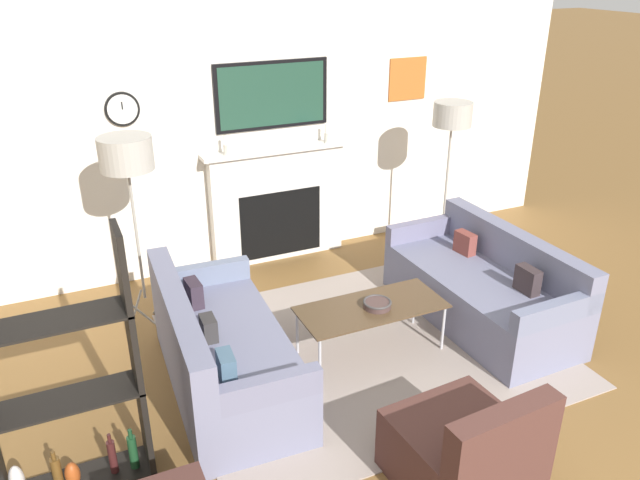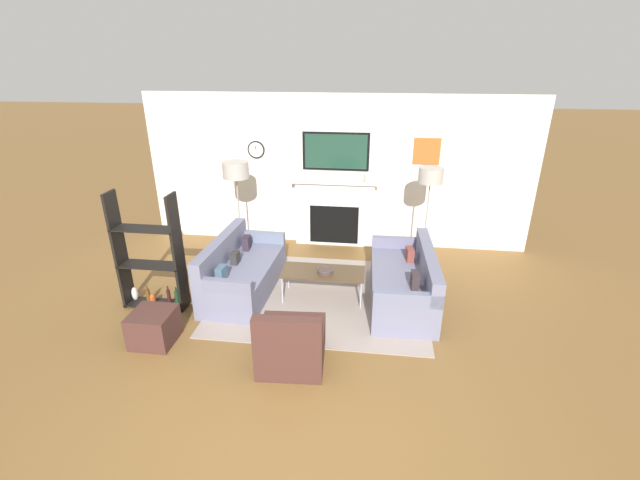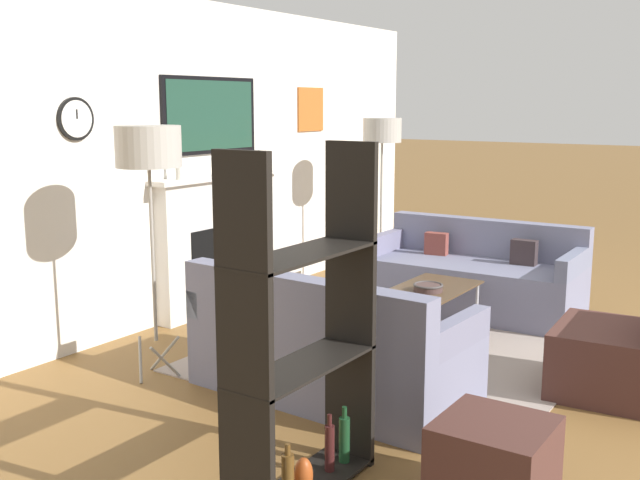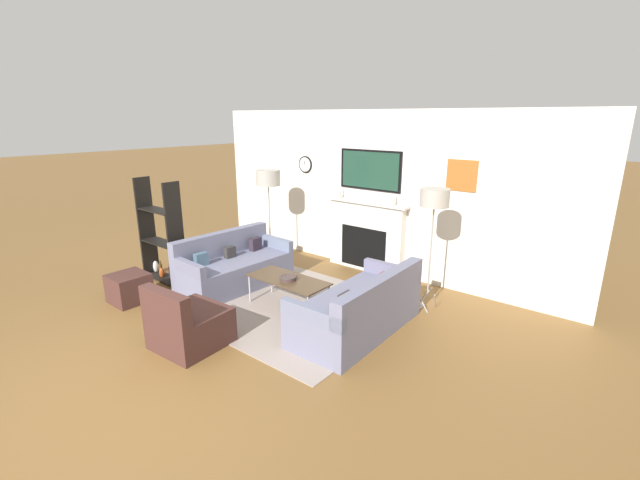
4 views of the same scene
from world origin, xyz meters
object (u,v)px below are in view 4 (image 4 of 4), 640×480
at_px(couch_left, 234,268).
at_px(decorative_bowl, 288,278).
at_px(couch_right, 359,310).
at_px(floor_lamp_left, 268,179).
at_px(ottoman, 129,288).
at_px(floor_lamp_right, 435,200).
at_px(shelf_unit, 161,238).
at_px(coffee_table, 288,281).
at_px(armchair, 188,325).

relative_size(couch_left, decorative_bowl, 7.85).
xyz_separation_m(couch_right, floor_lamp_left, (-2.74, 1.16, 1.25)).
xyz_separation_m(couch_right, ottoman, (-3.08, -1.36, -0.08)).
bearing_deg(decorative_bowl, couch_right, 4.19).
height_order(floor_lamp_right, ottoman, floor_lamp_right).
bearing_deg(floor_lamp_right, couch_left, -157.19).
relative_size(decorative_bowl, ottoman, 0.46).
distance_m(couch_right, decorative_bowl, 1.14).
height_order(decorative_bowl, shelf_unit, shelf_unit).
bearing_deg(coffee_table, floor_lamp_left, 142.66).
distance_m(couch_left, shelf_unit, 1.28).
height_order(couch_right, coffee_table, couch_right).
relative_size(armchair, decorative_bowl, 3.50).
bearing_deg(shelf_unit, floor_lamp_right, 24.17).
bearing_deg(decorative_bowl, shelf_unit, -168.46).
xyz_separation_m(armchair, decorative_bowl, (0.21, 1.47, 0.20)).
bearing_deg(decorative_bowl, coffee_table, 138.37).
distance_m(armchair, decorative_bowl, 1.50).
distance_m(coffee_table, floor_lamp_right, 2.25).
bearing_deg(couch_right, shelf_unit, -170.81).
bearing_deg(couch_right, ottoman, -156.23).
distance_m(armchair, floor_lamp_left, 3.31).
height_order(armchair, decorative_bowl, armchair).
xyz_separation_m(armchair, floor_lamp_left, (-1.41, 2.71, 1.27)).
xyz_separation_m(couch_right, floor_lamp_right, (0.36, 1.16, 1.25)).
relative_size(floor_lamp_left, shelf_unit, 1.03).
height_order(floor_lamp_left, floor_lamp_right, floor_lamp_left).
xyz_separation_m(coffee_table, ottoman, (-1.92, -1.30, -0.19)).
bearing_deg(ottoman, armchair, -6.35).
bearing_deg(couch_left, floor_lamp_left, 107.10).
xyz_separation_m(couch_left, coffee_table, (1.23, -0.05, 0.11)).
bearing_deg(ottoman, shelf_unit, 115.95).
distance_m(couch_left, couch_right, 2.39).
relative_size(couch_left, armchair, 2.24).
xyz_separation_m(couch_left, shelf_unit, (-1.08, -0.56, 0.41)).
distance_m(couch_right, armchair, 2.05).
relative_size(couch_left, coffee_table, 1.51).
xyz_separation_m(couch_left, couch_right, (2.39, -0.00, -0.01)).
xyz_separation_m(floor_lamp_right, shelf_unit, (-3.83, -1.72, -0.84)).
bearing_deg(decorative_bowl, floor_lamp_right, 39.87).
xyz_separation_m(floor_lamp_right, ottoman, (-3.44, -2.51, -1.33)).
xyz_separation_m(armchair, shelf_unit, (-2.13, 0.99, 0.44)).
distance_m(couch_right, coffee_table, 1.16).
distance_m(floor_lamp_left, floor_lamp_right, 3.10).
distance_m(armchair, shelf_unit, 2.39).
distance_m(couch_right, floor_lamp_right, 1.74).
xyz_separation_m(armchair, floor_lamp_right, (1.69, 2.71, 1.28)).
bearing_deg(decorative_bowl, armchair, -98.18).
distance_m(coffee_table, decorative_bowl, 0.07).
distance_m(decorative_bowl, ottoman, 2.35).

